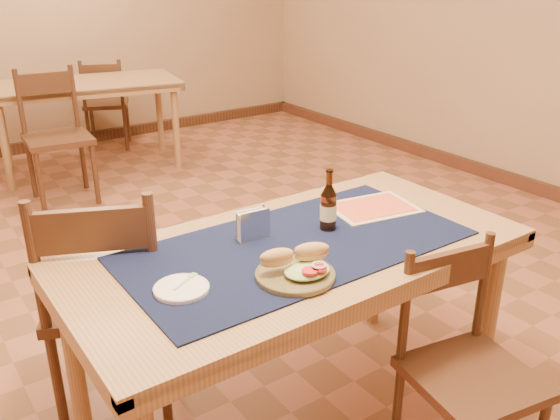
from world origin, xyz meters
TOP-DOWN VIEW (x-y plane):
  - room at (0.00, 0.00)m, footprint 6.04×7.04m
  - main_table at (0.00, -0.80)m, footprint 1.60×0.80m
  - placemat at (0.00, -0.80)m, footprint 1.20×0.60m
  - baseboard at (0.00, 0.00)m, footprint 6.00×7.00m
  - back_table at (0.38, 2.64)m, footprint 1.61×1.01m
  - chair_main_far at (-0.54, -0.33)m, footprint 0.59×0.59m
  - chair_main_near at (0.31, -1.32)m, footprint 0.44×0.44m
  - chair_back_near at (-0.04, 2.08)m, footprint 0.48×0.48m
  - chair_back_far at (0.72, 3.17)m, footprint 0.52×0.52m
  - sandwich_plate at (-0.13, -0.98)m, footprint 0.25×0.25m
  - side_plate at (-0.47, -0.85)m, footprint 0.17×0.17m
  - fork at (-0.43, -0.83)m, footprint 0.10×0.07m
  - beer_bottle at (0.17, -0.76)m, footprint 0.06×0.06m
  - napkin_holder at (-0.10, -0.67)m, footprint 0.13×0.05m
  - menu_card at (0.44, -0.71)m, footprint 0.37×0.30m

SIDE VIEW (x-z plane):
  - baseboard at x=0.00m, z-range 0.00..0.10m
  - chair_main_near at x=0.31m, z-range 0.02..0.84m
  - chair_back_far at x=0.72m, z-range 0.02..0.86m
  - chair_back_near at x=-0.04m, z-range 0.02..0.98m
  - chair_main_far at x=-0.54m, z-range 0.02..0.98m
  - main_table at x=0.00m, z-range 0.29..1.04m
  - back_table at x=0.38m, z-range 0.29..1.04m
  - placemat at x=0.00m, z-range 0.75..0.76m
  - menu_card at x=0.44m, z-range 0.76..0.76m
  - side_plate at x=-0.47m, z-range 0.76..0.77m
  - fork at x=-0.43m, z-range 0.77..0.77m
  - sandwich_plate at x=-0.13m, z-range 0.73..0.83m
  - napkin_holder at x=-0.10m, z-range 0.75..0.86m
  - beer_bottle at x=0.17m, z-range 0.73..0.95m
  - room at x=0.00m, z-range -0.02..2.82m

